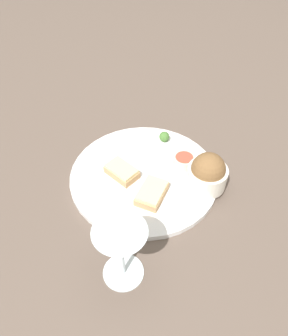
# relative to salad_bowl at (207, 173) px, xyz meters

# --- Properties ---
(ground_plane) EXTENTS (4.00, 4.00, 0.00)m
(ground_plane) POSITION_rel_salad_bowl_xyz_m (0.07, 0.13, -0.05)
(ground_plane) COLOR brown
(dinner_plate) EXTENTS (0.36, 0.36, 0.01)m
(dinner_plate) POSITION_rel_salad_bowl_xyz_m (0.07, 0.13, -0.05)
(dinner_plate) COLOR white
(dinner_plate) RESTS_ON ground_plane
(salad_bowl) EXTENTS (0.09, 0.09, 0.09)m
(salad_bowl) POSITION_rel_salad_bowl_xyz_m (0.00, 0.00, 0.00)
(salad_bowl) COLOR silver
(salad_bowl) RESTS_ON dinner_plate
(sauce_ramekin) EXTENTS (0.05, 0.05, 0.03)m
(sauce_ramekin) POSITION_rel_salad_bowl_xyz_m (0.07, 0.03, -0.02)
(sauce_ramekin) COLOR beige
(sauce_ramekin) RESTS_ON dinner_plate
(cheese_toast_near) EXTENTS (0.10, 0.09, 0.03)m
(cheese_toast_near) POSITION_rel_salad_bowl_xyz_m (-0.00, 0.13, -0.03)
(cheese_toast_near) COLOR tan
(cheese_toast_near) RESTS_ON dinner_plate
(cheese_toast_far) EXTENTS (0.09, 0.08, 0.03)m
(cheese_toast_far) POSITION_rel_salad_bowl_xyz_m (0.08, 0.18, -0.03)
(cheese_toast_far) COLOR tan
(cheese_toast_far) RESTS_ON dinner_plate
(wine_glass) EXTENTS (0.09, 0.09, 0.14)m
(wine_glass) POSITION_rel_salad_bowl_xyz_m (-0.16, 0.23, 0.05)
(wine_glass) COLOR silver
(wine_glass) RESTS_ON ground_plane
(garnish) EXTENTS (0.03, 0.03, 0.03)m
(garnish) POSITION_rel_salad_bowl_xyz_m (0.17, 0.05, -0.03)
(garnish) COLOR #477533
(garnish) RESTS_ON dinner_plate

